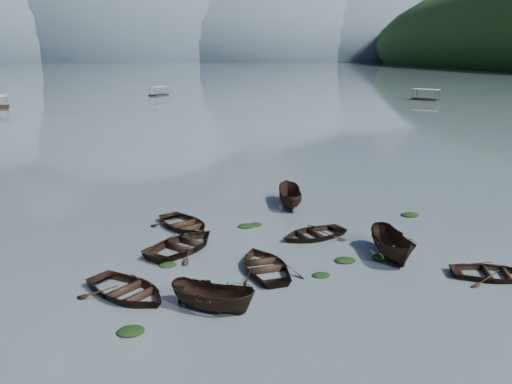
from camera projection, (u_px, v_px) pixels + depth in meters
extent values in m
plane|color=slate|center=(301.00, 303.00, 22.86)|extent=(2400.00, 2400.00, 0.00)
ellipsoid|color=#475666|center=(11.00, 61.00, 833.60)|extent=(520.00, 520.00, 280.00)
ellipsoid|color=#475666|center=(134.00, 61.00, 867.07)|extent=(520.00, 520.00, 340.00)
ellipsoid|color=#475666|center=(247.00, 61.00, 900.55)|extent=(520.00, 520.00, 260.00)
ellipsoid|color=#475666|center=(342.00, 60.00, 930.67)|extent=(520.00, 520.00, 220.00)
imported|color=black|center=(127.00, 296.00, 23.50)|extent=(5.74, 5.84, 0.99)
imported|color=black|center=(183.00, 250.00, 29.06)|extent=(6.10, 6.09, 1.04)
imported|color=black|center=(213.00, 310.00, 22.18)|extent=(4.24, 3.37, 1.56)
imported|color=black|center=(265.00, 270.00, 26.27)|extent=(3.80, 4.97, 0.96)
imported|color=black|center=(493.00, 277.00, 25.43)|extent=(4.90, 4.14, 0.87)
imported|color=black|center=(392.00, 258.00, 27.92)|extent=(2.06, 4.70, 1.77)
imported|color=black|center=(184.00, 228.00, 32.66)|extent=(5.23, 5.81, 0.99)
imported|color=black|center=(313.00, 237.00, 30.99)|extent=(5.11, 4.31, 0.90)
imported|color=black|center=(289.00, 206.00, 37.40)|extent=(2.27, 4.61, 1.71)
ellipsoid|color=black|center=(131.00, 332.00, 20.41)|extent=(1.14, 0.93, 0.25)
ellipsoid|color=black|center=(321.00, 276.00, 25.61)|extent=(0.92, 0.73, 0.20)
ellipsoid|color=black|center=(384.00, 259.00, 27.78)|extent=(1.37, 1.10, 0.30)
ellipsoid|color=black|center=(256.00, 225.00, 33.22)|extent=(0.90, 0.76, 0.20)
ellipsoid|color=black|center=(345.00, 261.00, 27.43)|extent=(1.18, 0.93, 0.24)
ellipsoid|color=black|center=(168.00, 266.00, 26.86)|extent=(0.96, 0.78, 0.20)
ellipsoid|color=black|center=(246.00, 227.00, 32.90)|extent=(1.09, 0.91, 0.23)
ellipsoid|color=black|center=(410.00, 216.00, 35.15)|extent=(1.25, 1.00, 0.27)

